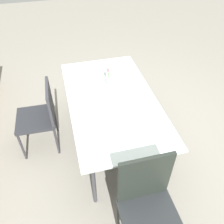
# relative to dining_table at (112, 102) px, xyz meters

# --- Properties ---
(ground_plane) EXTENTS (12.00, 12.00, 0.00)m
(ground_plane) POSITION_rel_dining_table_xyz_m (-0.03, -0.08, -0.67)
(ground_plane) COLOR gray
(dining_table) EXTENTS (1.73, 0.96, 0.71)m
(dining_table) POSITION_rel_dining_table_xyz_m (0.00, 0.00, 0.00)
(dining_table) COLOR silver
(dining_table) RESTS_ON ground
(chair_end_left) EXTENTS (0.46, 0.46, 1.00)m
(chair_end_left) POSITION_rel_dining_table_xyz_m (-1.18, 0.00, -0.11)
(chair_end_left) COLOR #222527
(chair_end_left) RESTS_ON ground
(chair_far_side) EXTENTS (0.45, 0.45, 0.88)m
(chair_far_side) POSITION_rel_dining_table_xyz_m (0.18, 0.81, -0.16)
(chair_far_side) COLOR #25262A
(chair_far_side) RESTS_ON ground
(flower_vase) EXTENTS (0.06, 0.06, 0.25)m
(flower_vase) POSITION_rel_dining_table_xyz_m (0.27, -0.03, 0.14)
(flower_vase) COLOR silver
(flower_vase) RESTS_ON dining_table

